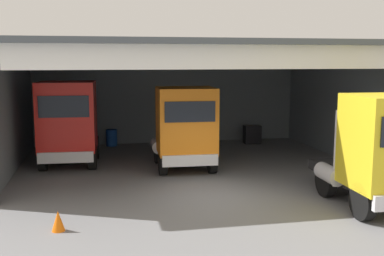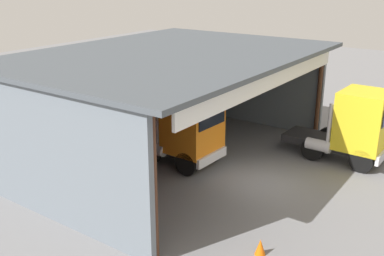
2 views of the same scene
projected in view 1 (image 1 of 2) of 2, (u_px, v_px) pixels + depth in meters
ground_plane at (213, 194)px, 15.95m from camera, size 80.00×80.00×0.00m
workshop_shed at (181, 79)px, 21.39m from camera, size 15.24×11.34×5.27m
truck_red_left_bay at (68, 123)px, 19.83m from camera, size 2.55×4.48×3.68m
truck_orange_center_bay at (184, 127)px, 19.25m from camera, size 2.53×4.66×3.47m
truck_yellow_center_left_bay at (383, 151)px, 14.06m from camera, size 2.55×4.99×3.56m
oil_drum at (112, 138)px, 24.90m from camera, size 0.58×0.58×0.87m
tool_cart at (252, 134)px, 25.62m from camera, size 0.90×0.60×1.00m
traffic_cone at (58, 221)px, 12.52m from camera, size 0.36×0.36×0.56m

